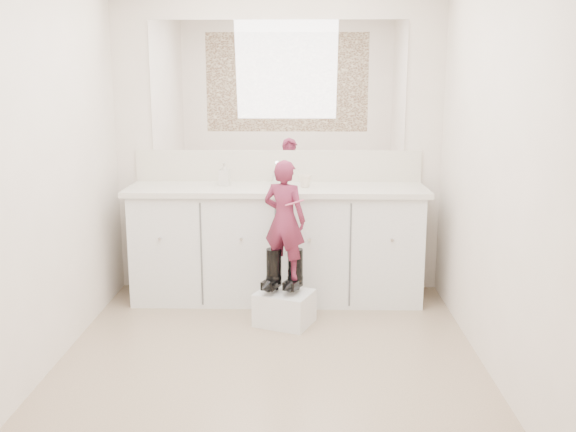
{
  "coord_description": "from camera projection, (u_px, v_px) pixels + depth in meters",
  "views": [
    {
      "loc": [
        0.2,
        -3.61,
        1.7
      ],
      "look_at": [
        0.1,
        0.72,
        0.77
      ],
      "focal_mm": 40.0,
      "sensor_mm": 36.0,
      "label": 1
    }
  ],
  "objects": [
    {
      "name": "mirror",
      "position": [
        278.0,
        86.0,
        5.0
      ],
      "size": [
        2.0,
        0.02,
        1.0
      ],
      "primitive_type": "cube",
      "color": "white",
      "rests_on": "wall_back"
    },
    {
      "name": "toothbrush",
      "position": [
        295.0,
        203.0,
        4.29
      ],
      "size": [
        0.13,
        0.06,
        0.06
      ],
      "primitive_type": "cylinder",
      "rotation": [
        0.0,
        1.22,
        -0.39
      ],
      "color": "#DB557B",
      "rests_on": "toddler"
    },
    {
      "name": "cup",
      "position": [
        305.0,
        181.0,
        4.88
      ],
      "size": [
        0.12,
        0.12,
        0.09
      ],
      "primitive_type": "imported",
      "rotation": [
        0.0,
        0.0,
        -0.29
      ],
      "color": "beige",
      "rests_on": "countertop"
    },
    {
      "name": "wall_right",
      "position": [
        498.0,
        169.0,
        3.61
      ],
      "size": [
        0.0,
        3.0,
        3.0
      ],
      "primitive_type": "plane",
      "rotation": [
        1.57,
        0.0,
        -1.57
      ],
      "color": "beige",
      "rests_on": "floor"
    },
    {
      "name": "boot_left",
      "position": [
        274.0,
        270.0,
        4.48
      ],
      "size": [
        0.18,
        0.23,
        0.31
      ],
      "primitive_type": null,
      "rotation": [
        0.0,
        0.0,
        -0.39
      ],
      "color": "black",
      "rests_on": "step_stool"
    },
    {
      "name": "dot_panel",
      "position": [
        243.0,
        94.0,
        2.09
      ],
      "size": [
        2.0,
        0.01,
        1.2
      ],
      "primitive_type": "cube",
      "color": "#472819",
      "rests_on": "wall_front"
    },
    {
      "name": "backsplash",
      "position": [
        278.0,
        166.0,
        5.13
      ],
      "size": [
        2.28,
        0.03,
        0.25
      ],
      "primitive_type": "cube",
      "color": "beige",
      "rests_on": "countertop"
    },
    {
      "name": "faucet",
      "position": [
        278.0,
        177.0,
        5.04
      ],
      "size": [
        0.08,
        0.08,
        0.1
      ],
      "primitive_type": "cylinder",
      "color": "silver",
      "rests_on": "countertop"
    },
    {
      "name": "toddler",
      "position": [
        285.0,
        220.0,
        4.4
      ],
      "size": [
        0.36,
        0.3,
        0.83
      ],
      "primitive_type": "imported",
      "rotation": [
        0.0,
        0.0,
        2.75
      ],
      "color": "#A33258",
      "rests_on": "step_stool"
    },
    {
      "name": "wall_left",
      "position": [
        41.0,
        168.0,
        3.67
      ],
      "size": [
        0.0,
        3.0,
        3.0
      ],
      "primitive_type": "plane",
      "rotation": [
        1.57,
        0.0,
        1.57
      ],
      "color": "beige",
      "rests_on": "floor"
    },
    {
      "name": "vanity_cabinet",
      "position": [
        277.0,
        245.0,
        5.0
      ],
      "size": [
        2.2,
        0.55,
        0.85
      ],
      "primitive_type": "cube",
      "color": "silver",
      "rests_on": "floor"
    },
    {
      "name": "boot_right",
      "position": [
        295.0,
        270.0,
        4.48
      ],
      "size": [
        0.18,
        0.23,
        0.31
      ],
      "primitive_type": null,
      "rotation": [
        0.0,
        0.0,
        -0.39
      ],
      "color": "black",
      "rests_on": "step_stool"
    },
    {
      "name": "floor",
      "position": [
        269.0,
        364.0,
        3.89
      ],
      "size": [
        3.0,
        3.0,
        0.0
      ],
      "primitive_type": "plane",
      "color": "#7E6B52",
      "rests_on": "ground"
    },
    {
      "name": "wall_back",
      "position": [
        278.0,
        143.0,
        5.1
      ],
      "size": [
        2.6,
        0.0,
        2.6
      ],
      "primitive_type": "plane",
      "rotation": [
        1.57,
        0.0,
        0.0
      ],
      "color": "beige",
      "rests_on": "floor"
    },
    {
      "name": "soap_bottle",
      "position": [
        225.0,
        174.0,
        4.94
      ],
      "size": [
        0.09,
        0.09,
        0.18
      ],
      "primitive_type": "imported",
      "rotation": [
        0.0,
        0.0,
        -0.1
      ],
      "color": "beige",
      "rests_on": "countertop"
    },
    {
      "name": "countertop",
      "position": [
        277.0,
        190.0,
        4.89
      ],
      "size": [
        2.28,
        0.58,
        0.04
      ],
      "primitive_type": "cube",
      "color": "beige",
      "rests_on": "vanity_cabinet"
    },
    {
      "name": "step_stool",
      "position": [
        285.0,
        308.0,
        4.52
      ],
      "size": [
        0.46,
        0.42,
        0.23
      ],
      "primitive_type": "cube",
      "rotation": [
        0.0,
        0.0,
        -0.39
      ],
      "color": "silver",
      "rests_on": "floor"
    },
    {
      "name": "wall_front",
      "position": [
        244.0,
        229.0,
        2.17
      ],
      "size": [
        2.6,
        0.0,
        2.6
      ],
      "primitive_type": "plane",
      "rotation": [
        -1.57,
        0.0,
        0.0
      ],
      "color": "beige",
      "rests_on": "floor"
    }
  ]
}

